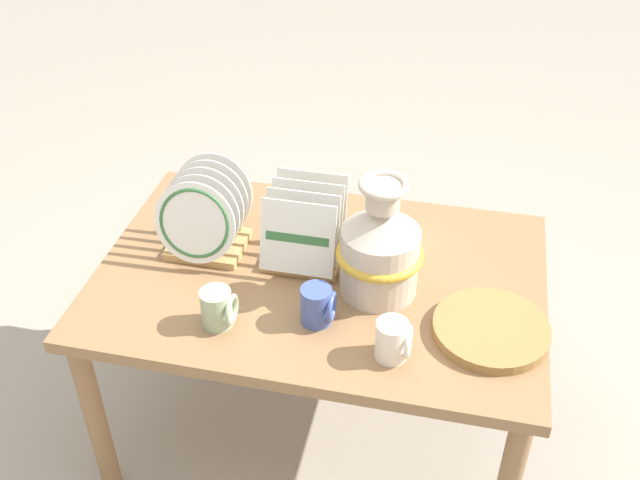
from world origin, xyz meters
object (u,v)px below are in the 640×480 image
(ceramic_vase, at_px, (380,247))
(mug_sage_glaze, at_px, (218,308))
(dish_rack_square_plates, at_px, (305,236))
(wicker_charger_stack, at_px, (491,329))
(mug_cream_glaze, at_px, (394,340))
(mug_cobalt_glaze, at_px, (318,305))
(dish_rack_round_plates, at_px, (204,219))
(fruit_bowl, at_px, (393,231))

(ceramic_vase, bearing_deg, mug_sage_glaze, -149.08)
(dish_rack_square_plates, bearing_deg, wicker_charger_stack, -20.61)
(mug_sage_glaze, relative_size, mug_cream_glaze, 1.00)
(ceramic_vase, xyz_separation_m, mug_cobalt_glaze, (-0.12, -0.15, -0.09))
(mug_sage_glaze, bearing_deg, mug_cream_glaze, -2.32)
(ceramic_vase, relative_size, dish_rack_round_plates, 1.35)
(mug_cobalt_glaze, bearing_deg, dish_rack_square_plates, 110.86)
(mug_cobalt_glaze, bearing_deg, fruit_bowl, 70.50)
(dish_rack_round_plates, distance_m, mug_cream_glaze, 0.63)
(ceramic_vase, distance_m, mug_cobalt_glaze, 0.21)
(ceramic_vase, xyz_separation_m, dish_rack_square_plates, (-0.21, 0.08, -0.06))
(ceramic_vase, height_order, dish_rack_square_plates, ceramic_vase)
(mug_sage_glaze, bearing_deg, dish_rack_square_plates, 64.40)
(ceramic_vase, bearing_deg, dish_rack_square_plates, 158.55)
(dish_rack_round_plates, xyz_separation_m, wicker_charger_stack, (0.78, -0.17, -0.09))
(dish_rack_square_plates, height_order, mug_cream_glaze, dish_rack_square_plates)
(mug_cobalt_glaze, height_order, mug_cream_glaze, same)
(dish_rack_round_plates, height_order, mug_cream_glaze, dish_rack_round_plates)
(mug_sage_glaze, distance_m, fruit_bowl, 0.57)
(mug_cream_glaze, distance_m, fruit_bowl, 0.45)
(mug_cream_glaze, relative_size, fruit_bowl, 0.77)
(dish_rack_round_plates, bearing_deg, wicker_charger_stack, -12.31)
(mug_cobalt_glaze, bearing_deg, dish_rack_round_plates, 149.22)
(mug_sage_glaze, bearing_deg, ceramic_vase, 30.92)
(fruit_bowl, bearing_deg, mug_sage_glaze, -130.15)
(ceramic_vase, height_order, mug_cobalt_glaze, ceramic_vase)
(fruit_bowl, bearing_deg, dish_rack_square_plates, -148.90)
(wicker_charger_stack, relative_size, mug_cobalt_glaze, 2.80)
(mug_sage_glaze, height_order, mug_cream_glaze, same)
(mug_sage_glaze, bearing_deg, wicker_charger_stack, 9.44)
(wicker_charger_stack, bearing_deg, mug_cobalt_glaze, -173.65)
(mug_sage_glaze, xyz_separation_m, mug_cream_glaze, (0.43, -0.02, 0.00))
(ceramic_vase, xyz_separation_m, mug_sage_glaze, (-0.36, -0.21, -0.09))
(dish_rack_round_plates, xyz_separation_m, mug_sage_glaze, (0.13, -0.28, -0.05))
(wicker_charger_stack, distance_m, mug_sage_glaze, 0.66)
(ceramic_vase, distance_m, dish_rack_round_plates, 0.49)
(dish_rack_square_plates, distance_m, mug_sage_glaze, 0.33)
(mug_cream_glaze, bearing_deg, dish_rack_round_plates, 152.15)
(dish_rack_square_plates, height_order, wicker_charger_stack, dish_rack_square_plates)
(dish_rack_round_plates, distance_m, mug_sage_glaze, 0.31)
(wicker_charger_stack, xyz_separation_m, fruit_bowl, (-0.29, 0.32, 0.02))
(wicker_charger_stack, bearing_deg, dish_rack_square_plates, 159.39)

